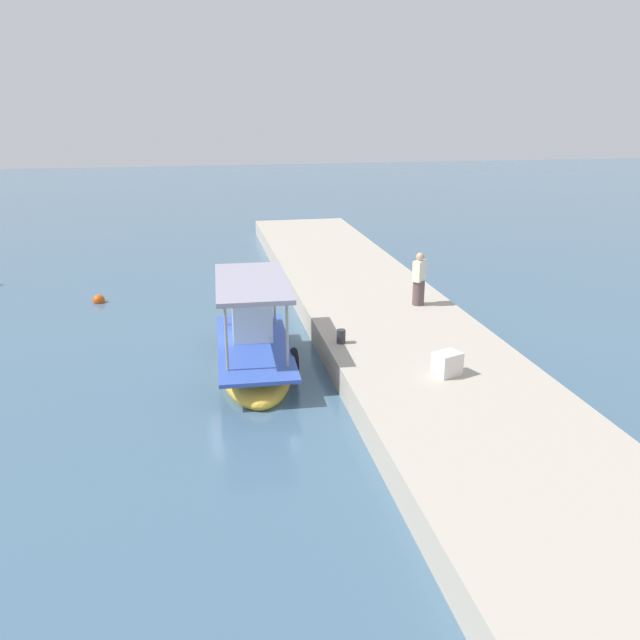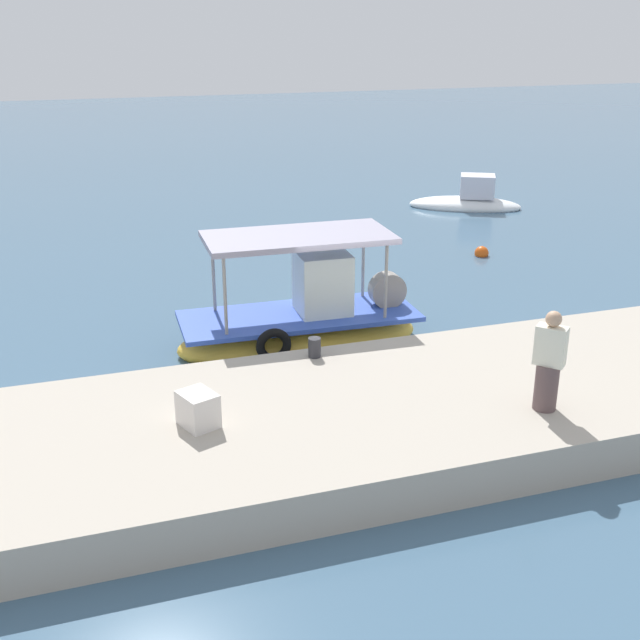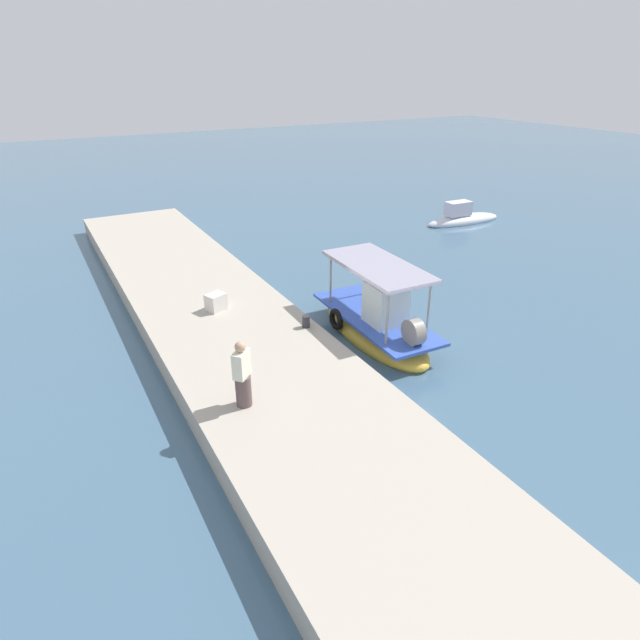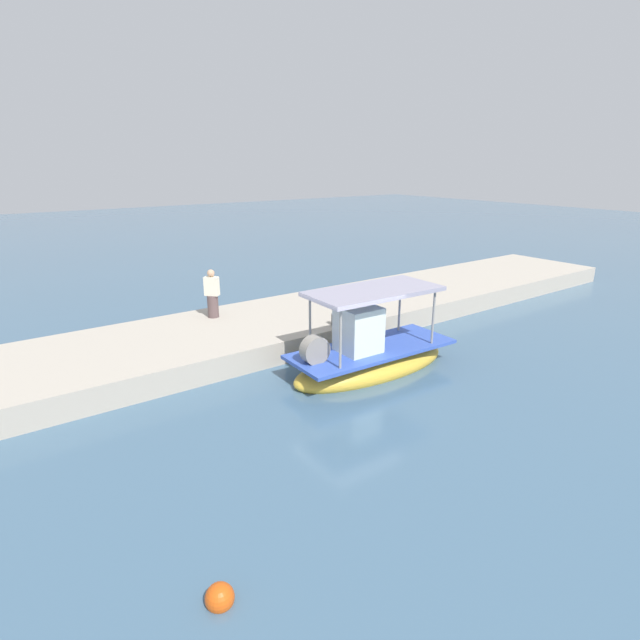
# 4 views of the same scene
# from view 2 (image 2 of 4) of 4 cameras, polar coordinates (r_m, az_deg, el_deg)

# --- Properties ---
(ground_plane) EXTENTS (120.00, 120.00, 0.00)m
(ground_plane) POSITION_cam_2_polar(r_m,az_deg,el_deg) (17.74, 1.37, -1.38)
(ground_plane) COLOR #42637D
(dock_quay) EXTENTS (36.00, 4.81, 0.74)m
(dock_quay) POSITION_cam_2_polar(r_m,az_deg,el_deg) (13.93, 7.41, -6.44)
(dock_quay) COLOR #B4A999
(dock_quay) RESTS_ON ground_plane
(main_fishing_boat) EXTENTS (5.41, 2.13, 2.85)m
(main_fishing_boat) POSITION_cam_2_polar(r_m,az_deg,el_deg) (17.26, -1.22, -0.29)
(main_fishing_boat) COLOR gold
(main_fishing_boat) RESTS_ON ground_plane
(fisherman_near_bollard) EXTENTS (0.53, 0.54, 1.70)m
(fisherman_near_bollard) POSITION_cam_2_polar(r_m,az_deg,el_deg) (13.25, 16.13, -3.16)
(fisherman_near_bollard) COLOR brown
(fisherman_near_bollard) RESTS_ON dock_quay
(mooring_bollard) EXTENTS (0.24, 0.24, 0.38)m
(mooring_bollard) POSITION_cam_2_polar(r_m,az_deg,el_deg) (14.92, -0.40, -1.99)
(mooring_bollard) COLOR #2D2D33
(mooring_bollard) RESTS_ON dock_quay
(cargo_crate) EXTENTS (0.67, 0.74, 0.56)m
(cargo_crate) POSITION_cam_2_polar(r_m,az_deg,el_deg) (12.58, -8.77, -6.37)
(cargo_crate) COLOR silver
(cargo_crate) RESTS_ON dock_quay
(marker_buoy) EXTENTS (0.42, 0.42, 0.42)m
(marker_buoy) POSITION_cam_2_polar(r_m,az_deg,el_deg) (24.48, 11.55, 4.74)
(marker_buoy) COLOR #DB5113
(marker_buoy) RESTS_ON ground_plane
(moored_boat_mid) EXTENTS (4.45, 3.39, 1.51)m
(moored_boat_mid) POSITION_cam_2_polar(r_m,az_deg,el_deg) (30.73, 10.54, 8.35)
(moored_boat_mid) COLOR white
(moored_boat_mid) RESTS_ON ground_plane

